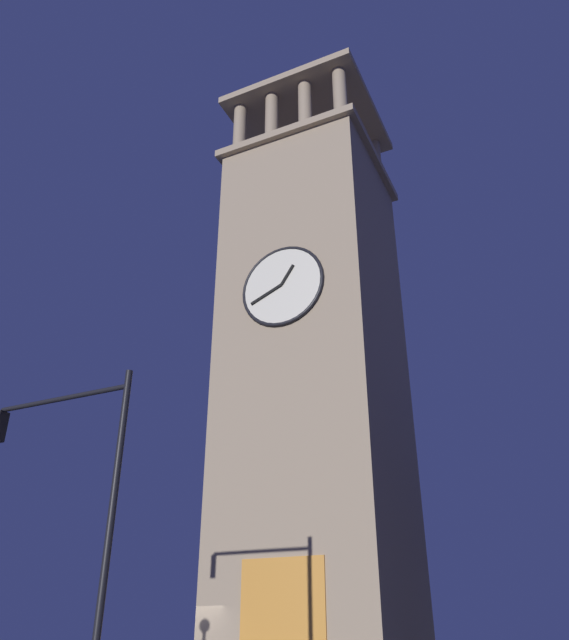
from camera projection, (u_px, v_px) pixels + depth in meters
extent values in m
cube|color=gray|center=(316.00, 383.00, 28.23)|extent=(6.95, 6.96, 23.61)
cube|color=gray|center=(311.00, 176.00, 33.73)|extent=(7.55, 7.56, 0.40)
cylinder|color=gray|center=(340.00, 96.00, 31.19)|extent=(0.70, 0.70, 3.40)
cylinder|color=gray|center=(305.00, 109.00, 31.92)|extent=(0.70, 0.70, 3.40)
cylinder|color=gray|center=(272.00, 121.00, 32.65)|extent=(0.70, 0.70, 3.40)
cylinder|color=gray|center=(240.00, 132.00, 33.38)|extent=(0.70, 0.70, 3.40)
cylinder|color=gray|center=(376.00, 166.00, 35.82)|extent=(0.70, 0.70, 3.40)
cylinder|color=gray|center=(344.00, 176.00, 36.55)|extent=(0.70, 0.70, 3.40)
cylinder|color=gray|center=(314.00, 185.00, 37.28)|extent=(0.70, 0.70, 3.40)
cylinder|color=gray|center=(286.00, 194.00, 38.01)|extent=(0.70, 0.70, 3.40)
cube|color=gray|center=(309.00, 124.00, 35.47)|extent=(7.55, 7.56, 0.40)
cylinder|color=black|center=(309.00, 100.00, 36.36)|extent=(0.12, 0.12, 3.49)
cylinder|color=silver|center=(282.00, 286.00, 26.87)|extent=(3.73, 0.12, 3.73)
torus|color=black|center=(282.00, 286.00, 26.85)|extent=(3.89, 0.16, 3.89)
cube|color=black|center=(287.00, 275.00, 26.88)|extent=(0.67, 0.06, 0.92)
cube|color=black|center=(266.00, 294.00, 26.93)|extent=(1.51, 0.06, 0.73)
cube|color=orange|center=(283.00, 620.00, 20.98)|extent=(3.20, 0.24, 4.00)
cylinder|color=black|center=(110.00, 527.00, 12.71)|extent=(0.16, 0.16, 6.92)
cylinder|color=black|center=(62.00, 399.00, 14.86)|extent=(3.88, 0.12, 0.12)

